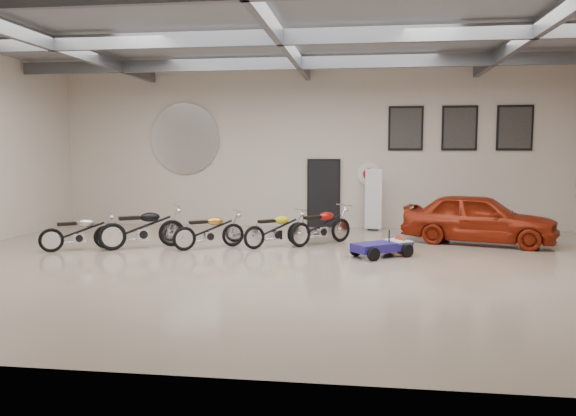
# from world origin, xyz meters

# --- Properties ---
(floor) EXTENTS (16.00, 12.00, 0.01)m
(floor) POSITION_xyz_m (0.00, 0.00, 0.00)
(floor) COLOR tan
(floor) RESTS_ON ground
(ceiling) EXTENTS (16.00, 12.00, 0.01)m
(ceiling) POSITION_xyz_m (0.00, 0.00, 5.00)
(ceiling) COLOR gray
(ceiling) RESTS_ON back_wall
(back_wall) EXTENTS (16.00, 0.02, 5.00)m
(back_wall) POSITION_xyz_m (0.00, 6.00, 2.50)
(back_wall) COLOR beige
(back_wall) RESTS_ON floor
(ceiling_beams) EXTENTS (15.80, 11.80, 0.32)m
(ceiling_beams) POSITION_xyz_m (0.00, 0.00, 4.75)
(ceiling_beams) COLOR #515358
(ceiling_beams) RESTS_ON ceiling
(door) EXTENTS (0.92, 0.08, 2.10)m
(door) POSITION_xyz_m (0.50, 5.95, 1.05)
(door) COLOR black
(door) RESTS_ON back_wall
(logo_plaque) EXTENTS (2.30, 0.06, 1.16)m
(logo_plaque) POSITION_xyz_m (-4.00, 5.95, 2.80)
(logo_plaque) COLOR silver
(logo_plaque) RESTS_ON back_wall
(poster_left) EXTENTS (1.05, 0.08, 1.35)m
(poster_left) POSITION_xyz_m (3.00, 5.96, 3.10)
(poster_left) COLOR black
(poster_left) RESTS_ON back_wall
(poster_mid) EXTENTS (1.05, 0.08, 1.35)m
(poster_mid) POSITION_xyz_m (4.60, 5.96, 3.10)
(poster_mid) COLOR black
(poster_mid) RESTS_ON back_wall
(poster_right) EXTENTS (1.05, 0.08, 1.35)m
(poster_right) POSITION_xyz_m (6.20, 5.96, 3.10)
(poster_right) COLOR black
(poster_right) RESTS_ON back_wall
(oil_sign) EXTENTS (0.72, 0.10, 0.72)m
(oil_sign) POSITION_xyz_m (1.90, 5.95, 1.70)
(oil_sign) COLOR white
(oil_sign) RESTS_ON back_wall
(banner_stand) EXTENTS (0.53, 0.28, 1.87)m
(banner_stand) POSITION_xyz_m (2.05, 5.50, 0.94)
(banner_stand) COLOR white
(banner_stand) RESTS_ON floor
(motorcycle_silver) EXTENTS (1.81, 1.42, 0.93)m
(motorcycle_silver) POSITION_xyz_m (-5.14, 1.06, 0.46)
(motorcycle_silver) COLOR silver
(motorcycle_silver) RESTS_ON floor
(motorcycle_black) EXTENTS (2.10, 1.67, 1.08)m
(motorcycle_black) POSITION_xyz_m (-3.70, 1.54, 0.54)
(motorcycle_black) COLOR silver
(motorcycle_black) RESTS_ON floor
(motorcycle_gold) EXTENTS (1.81, 1.52, 0.95)m
(motorcycle_gold) POSITION_xyz_m (-2.05, 1.72, 0.47)
(motorcycle_gold) COLOR silver
(motorcycle_gold) RESTS_ON floor
(motorcycle_yellow) EXTENTS (1.74, 1.58, 0.94)m
(motorcycle_yellow) POSITION_xyz_m (-0.44, 2.18, 0.47)
(motorcycle_yellow) COLOR silver
(motorcycle_yellow) RESTS_ON floor
(motorcycle_red) EXTENTS (1.82, 1.80, 1.01)m
(motorcycle_red) POSITION_xyz_m (0.67, 2.71, 0.51)
(motorcycle_red) COLOR silver
(motorcycle_red) RESTS_ON floor
(go_kart) EXTENTS (1.83, 1.62, 0.62)m
(go_kart) POSITION_xyz_m (2.29, 1.30, 0.31)
(go_kart) COLOR navy
(go_kart) RESTS_ON floor
(vintage_car) EXTENTS (2.62, 4.17, 1.32)m
(vintage_car) POSITION_xyz_m (4.75, 3.44, 0.66)
(vintage_car) COLOR maroon
(vintage_car) RESTS_ON floor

